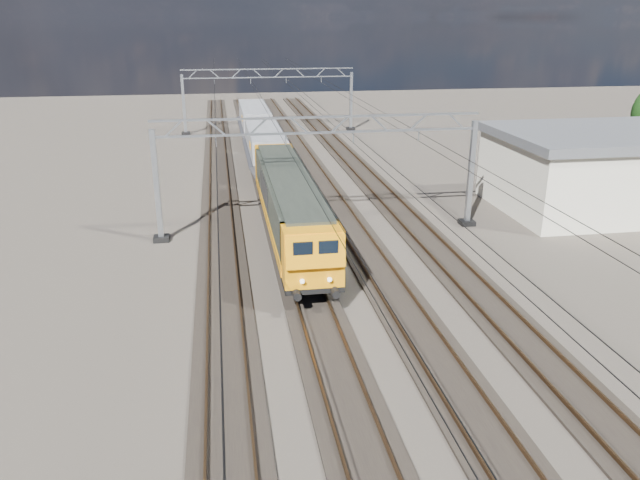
{
  "coord_description": "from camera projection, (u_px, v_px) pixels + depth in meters",
  "views": [
    {
      "loc": [
        -5.8,
        -31.78,
        12.48
      ],
      "look_at": [
        -1.28,
        -3.99,
        2.4
      ],
      "focal_mm": 35.0,
      "sensor_mm": 36.0,
      "label": 1
    }
  ],
  "objects": [
    {
      "name": "hopper_wagon_lead",
      "position": [
        265.0,
        146.0,
        52.71
      ],
      "size": [
        3.38,
        13.0,
        3.25
      ],
      "color": "black",
      "rests_on": "ground"
    },
    {
      "name": "locomotive",
      "position": [
        289.0,
        202.0,
        36.23
      ],
      "size": [
        2.76,
        21.1,
        3.62
      ],
      "color": "black",
      "rests_on": "ground"
    },
    {
      "name": "track_outer_east",
      "position": [
        435.0,
        248.0,
        35.5
      ],
      "size": [
        2.6,
        140.0,
        0.3
      ],
      "color": "black",
      "rests_on": "ground"
    },
    {
      "name": "industrial_shed",
      "position": [
        632.0,
        169.0,
        42.6
      ],
      "size": [
        18.6,
        10.6,
        5.4
      ],
      "color": "silver",
      "rests_on": "ground"
    },
    {
      "name": "ground",
      "position": [
        331.0,
        256.0,
        34.62
      ],
      "size": [
        160.0,
        160.0,
        0.0
      ],
      "primitive_type": "plane",
      "color": "black",
      "rests_on": "ground"
    },
    {
      "name": "track_outer_west",
      "position": [
        222.0,
        261.0,
        33.69
      ],
      "size": [
        2.6,
        140.0,
        0.3
      ],
      "color": "black",
      "rests_on": "ground"
    },
    {
      "name": "track_inner_east",
      "position": [
        366.0,
        252.0,
        34.9
      ],
      "size": [
        2.6,
        140.0,
        0.3
      ],
      "color": "black",
      "rests_on": "ground"
    },
    {
      "name": "catenary_gantry_far",
      "position": [
        269.0,
        98.0,
        70.47
      ],
      "size": [
        19.9,
        0.9,
        7.11
      ],
      "color": "#9CA3AA",
      "rests_on": "ground"
    },
    {
      "name": "overhead_wires",
      "position": [
        310.0,
        128.0,
        40.11
      ],
      "size": [
        12.03,
        140.0,
        0.53
      ],
      "color": "black",
      "rests_on": "ground"
    },
    {
      "name": "hopper_wagon_mid",
      "position": [
        255.0,
        120.0,
        65.91
      ],
      "size": [
        3.38,
        13.0,
        3.25
      ],
      "color": "black",
      "rests_on": "ground"
    },
    {
      "name": "catenary_gantry_mid",
      "position": [
        320.0,
        170.0,
        37.02
      ],
      "size": [
        19.9,
        0.9,
        7.11
      ],
      "color": "#9CA3AA",
      "rests_on": "ground"
    },
    {
      "name": "track_loco",
      "position": [
        296.0,
        256.0,
        34.29
      ],
      "size": [
        2.6,
        140.0,
        0.3
      ],
      "color": "black",
      "rests_on": "ground"
    }
  ]
}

